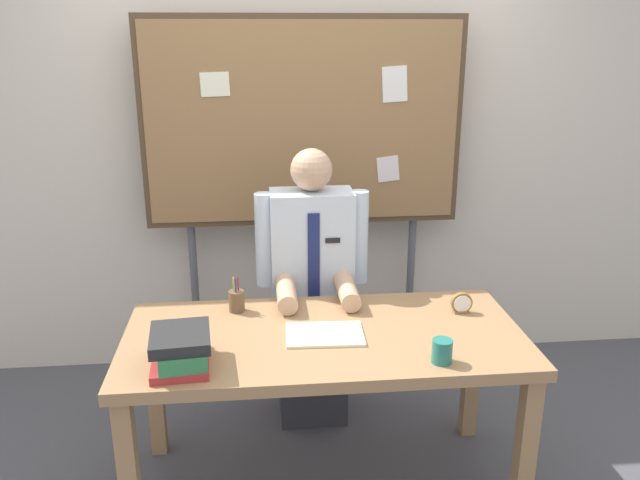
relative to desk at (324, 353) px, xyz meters
name	(u,v)px	position (x,y,z in m)	size (l,w,h in m)	color
back_wall	(301,140)	(0.00, 1.27, 0.69)	(6.40, 0.08, 2.70)	beige
desk	(324,353)	(0.00, 0.00, 0.00)	(1.65, 0.78, 0.76)	#9E754C
person	(312,299)	(0.00, 0.58, 0.00)	(0.55, 0.56, 1.42)	#2D2D33
bulletin_board	(304,127)	(0.00, 1.07, 0.79)	(1.73, 0.09, 2.03)	#4C3823
book_stack	(181,349)	(-0.56, -0.21, 0.16)	(0.24, 0.29, 0.14)	#B22D2D
open_notebook	(324,334)	(0.00, -0.02, 0.10)	(0.32, 0.22, 0.01)	#F4EFCC
desk_clock	(462,304)	(0.63, 0.14, 0.13)	(0.09, 0.04, 0.09)	olive
coffee_mug	(442,351)	(0.42, -0.28, 0.14)	(0.08, 0.08, 0.09)	#267266
pen_holder	(237,301)	(-0.36, 0.26, 0.14)	(0.07, 0.07, 0.16)	brown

